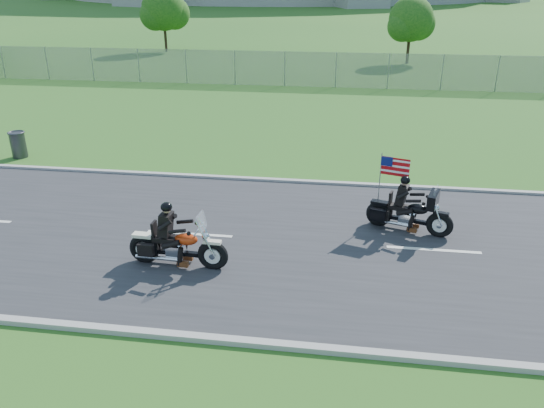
# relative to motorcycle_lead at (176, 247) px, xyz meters

# --- Properties ---
(ground) EXTENTS (420.00, 420.00, 0.00)m
(ground) POSITION_rel_motorcycle_lead_xyz_m (1.83, 1.53, -0.50)
(ground) COLOR #205019
(ground) RESTS_ON ground
(road) EXTENTS (120.00, 8.00, 0.04)m
(road) POSITION_rel_motorcycle_lead_xyz_m (1.83, 1.53, -0.48)
(road) COLOR #28282B
(road) RESTS_ON ground
(curb_north) EXTENTS (120.00, 0.18, 0.12)m
(curb_north) POSITION_rel_motorcycle_lead_xyz_m (1.83, 5.58, -0.45)
(curb_north) COLOR #9E9B93
(curb_north) RESTS_ON ground
(curb_south) EXTENTS (120.00, 0.18, 0.12)m
(curb_south) POSITION_rel_motorcycle_lead_xyz_m (1.83, -2.52, -0.45)
(curb_south) COLOR #9E9B93
(curb_south) RESTS_ON ground
(fence) EXTENTS (60.00, 0.03, 2.00)m
(fence) POSITION_rel_motorcycle_lead_xyz_m (-3.17, 21.53, 0.50)
(fence) COLOR gray
(fence) RESTS_ON ground
(tree_fence_near) EXTENTS (3.52, 3.28, 4.75)m
(tree_fence_near) POSITION_rel_motorcycle_lead_xyz_m (7.88, 31.57, 2.48)
(tree_fence_near) COLOR #382316
(tree_fence_near) RESTS_ON ground
(tree_fence_mid) EXTENTS (3.96, 3.69, 5.30)m
(tree_fence_mid) POSITION_rel_motorcycle_lead_xyz_m (-12.12, 35.57, 2.81)
(tree_fence_mid) COLOR #382316
(tree_fence_mid) RESTS_ON ground
(motorcycle_lead) EXTENTS (2.32, 0.61, 1.56)m
(motorcycle_lead) POSITION_rel_motorcycle_lead_xyz_m (0.00, 0.00, 0.00)
(motorcycle_lead) COLOR black
(motorcycle_lead) RESTS_ON ground
(motorcycle_follow) EXTENTS (2.16, 1.04, 1.85)m
(motorcycle_follow) POSITION_rel_motorcycle_lead_xyz_m (5.30, 2.53, 0.02)
(motorcycle_follow) COLOR black
(motorcycle_follow) RESTS_ON ground
(trash_can) EXTENTS (0.67, 0.67, 0.91)m
(trash_can) POSITION_rel_motorcycle_lead_xyz_m (-8.02, 6.77, -0.04)
(trash_can) COLOR #403F45
(trash_can) RESTS_ON ground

